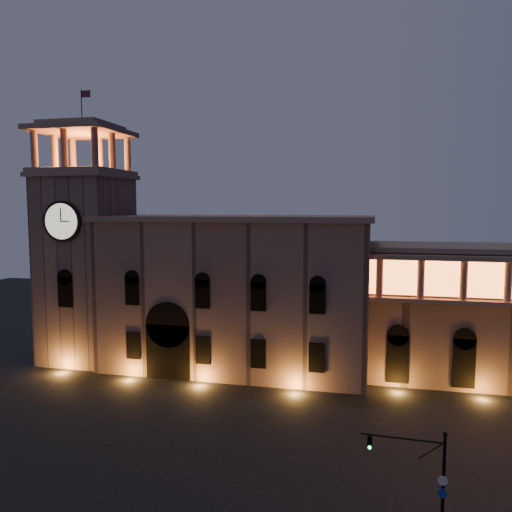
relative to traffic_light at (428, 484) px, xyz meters
name	(u,v)px	position (x,y,z in m)	size (l,w,h in m)	color
ground	(185,460)	(-16.35, 5.55, -3.41)	(160.00, 160.00, 0.00)	black
government_building	(235,292)	(-18.43, 27.48, 5.36)	(30.80, 12.80, 17.60)	#7E5E52
clock_tower	(86,257)	(-36.85, 26.52, 9.09)	(9.80, 9.80, 32.40)	#7E5E52
traffic_light	(428,484)	(0.00, 0.00, 0.00)	(4.74, 0.58, 6.50)	black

